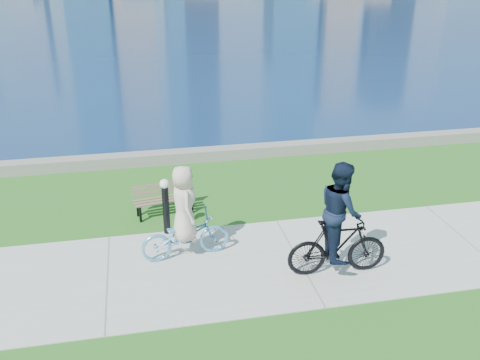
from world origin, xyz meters
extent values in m
plane|color=#1D5516|center=(0.00, 0.00, 0.00)|extent=(320.00, 320.00, 0.00)
cube|color=#A2A39E|center=(0.00, 0.00, 0.01)|extent=(80.00, 3.50, 0.02)
cube|color=slate|center=(0.00, 6.20, 0.17)|extent=(90.00, 0.50, 0.35)
cube|color=black|center=(-3.25, 2.39, 0.21)|extent=(0.06, 0.06, 0.42)
cube|color=black|center=(-1.97, 2.61, 0.21)|extent=(0.06, 0.06, 0.42)
cube|color=black|center=(-3.31, 2.72, 0.21)|extent=(0.06, 0.06, 0.42)
cube|color=black|center=(-2.03, 2.93, 0.21)|extent=(0.06, 0.06, 0.42)
cube|color=brown|center=(-2.61, 2.50, 0.44)|extent=(1.48, 0.34, 0.04)
cube|color=brown|center=(-2.64, 2.64, 0.44)|extent=(1.48, 0.34, 0.04)
cube|color=brown|center=(-2.66, 2.79, 0.44)|extent=(1.48, 0.34, 0.04)
cube|color=brown|center=(-2.68, 2.90, 0.56)|extent=(1.47, 0.31, 0.11)
cube|color=brown|center=(-2.69, 2.93, 0.71)|extent=(1.47, 0.31, 0.11)
cylinder|color=black|center=(-2.66, 1.70, 0.61)|extent=(0.16, 0.16, 1.22)
sphere|color=white|center=(-2.66, 1.70, 1.27)|extent=(0.22, 0.22, 0.22)
imported|color=#59A8D9|center=(-2.34, 0.58, 0.52)|extent=(0.90, 1.98, 1.00)
imported|color=beige|center=(-2.34, 0.58, 1.28)|extent=(0.63, 0.88, 1.66)
imported|color=black|center=(0.60, -0.68, 0.63)|extent=(0.71, 2.07, 1.23)
imported|color=black|center=(0.60, -0.68, 1.45)|extent=(0.80, 1.01, 2.01)
camera|label=1|loc=(-3.17, -9.40, 6.17)|focal=40.00mm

